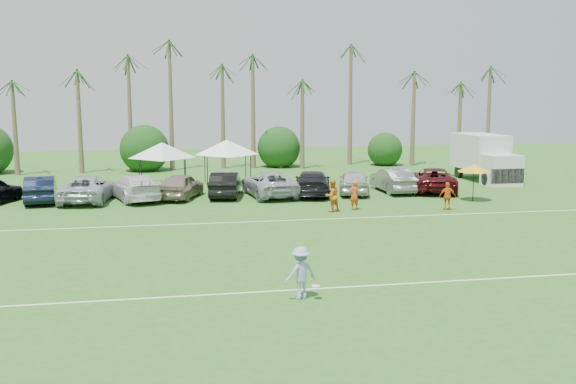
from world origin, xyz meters
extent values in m
plane|color=#2A5F1C|center=(0.00, 0.00, 0.00)|extent=(120.00, 120.00, 0.00)
cube|color=white|center=(0.00, 2.00, 0.01)|extent=(80.00, 0.10, 0.01)
cube|color=white|center=(0.00, 14.00, 0.01)|extent=(80.00, 0.10, 0.01)
cone|color=brown|center=(-17.00, 38.00, 4.50)|extent=(0.44, 0.44, 9.00)
cone|color=brown|center=(-12.00, 38.00, 5.00)|extent=(0.44, 0.44, 10.00)
cone|color=brown|center=(-8.00, 38.00, 5.50)|extent=(0.44, 0.44, 11.00)
cone|color=brown|center=(-4.00, 38.00, 4.00)|extent=(0.44, 0.44, 8.00)
cone|color=brown|center=(0.00, 38.00, 4.50)|extent=(0.44, 0.44, 9.00)
cone|color=brown|center=(4.00, 38.00, 5.00)|extent=(0.44, 0.44, 10.00)
cone|color=brown|center=(8.00, 38.00, 5.50)|extent=(0.44, 0.44, 11.00)
cone|color=brown|center=(13.00, 38.00, 4.00)|extent=(0.44, 0.44, 8.00)
cone|color=brown|center=(18.00, 38.00, 4.50)|extent=(0.44, 0.44, 9.00)
cone|color=brown|center=(23.00, 38.00, 5.00)|extent=(0.44, 0.44, 10.00)
cone|color=brown|center=(27.00, 38.00, 5.50)|extent=(0.44, 0.44, 11.00)
cylinder|color=brown|center=(-6.00, 39.00, 0.70)|extent=(0.30, 0.30, 1.40)
sphere|color=#103910|center=(-6.00, 39.00, 1.80)|extent=(4.00, 4.00, 4.00)
cylinder|color=brown|center=(6.00, 39.00, 0.70)|extent=(0.30, 0.30, 1.40)
sphere|color=#103910|center=(6.00, 39.00, 1.80)|extent=(4.00, 4.00, 4.00)
cylinder|color=brown|center=(16.00, 39.00, 0.70)|extent=(0.30, 0.30, 1.40)
sphere|color=#103910|center=(16.00, 39.00, 1.80)|extent=(4.00, 4.00, 4.00)
imported|color=#DA4B18|center=(6.52, 16.45, 0.85)|extent=(0.72, 0.58, 1.69)
imported|color=orange|center=(5.11, 16.08, 0.91)|extent=(1.08, 0.98, 1.83)
imported|color=orange|center=(11.76, 15.33, 0.81)|extent=(1.00, 0.54, 1.62)
cube|color=silver|center=(19.90, 27.47, 2.20)|extent=(2.70, 4.95, 2.68)
cube|color=silver|center=(19.91, 24.04, 1.13)|extent=(2.47, 1.94, 2.25)
cube|color=black|center=(19.92, 23.23, 0.81)|extent=(2.47, 0.33, 1.07)
cube|color=#E5590C|center=(21.26, 27.48, 1.72)|extent=(0.03, 1.72, 0.97)
cylinder|color=black|center=(18.84, 24.25, 0.48)|extent=(0.32, 0.97, 0.97)
cylinder|color=black|center=(20.99, 24.25, 0.48)|extent=(0.32, 0.97, 0.97)
cylinder|color=black|center=(18.83, 28.76, 0.48)|extent=(0.32, 0.97, 0.97)
cylinder|color=black|center=(20.97, 28.76, 0.48)|extent=(0.32, 0.97, 0.97)
cylinder|color=black|center=(-5.92, 25.28, 1.09)|extent=(0.06, 0.06, 2.19)
cylinder|color=black|center=(-2.84, 25.28, 1.09)|extent=(0.06, 0.06, 2.19)
cylinder|color=black|center=(-5.92, 28.36, 1.09)|extent=(0.06, 0.06, 2.19)
cylinder|color=black|center=(-2.84, 28.36, 1.09)|extent=(0.06, 0.06, 2.19)
pyramid|color=silver|center=(-4.38, 26.82, 3.28)|extent=(4.72, 4.72, 1.09)
cylinder|color=black|center=(-1.27, 26.81, 1.10)|extent=(0.06, 0.06, 2.20)
cylinder|color=black|center=(1.83, 26.81, 1.10)|extent=(0.06, 0.06, 2.20)
cylinder|color=black|center=(-1.27, 29.91, 1.10)|extent=(0.06, 0.06, 2.20)
cylinder|color=black|center=(1.83, 29.91, 1.10)|extent=(0.06, 0.06, 2.20)
pyramid|color=white|center=(0.28, 28.36, 3.30)|extent=(4.76, 4.76, 1.10)
cylinder|color=black|center=(14.71, 18.06, 1.04)|extent=(0.05, 0.05, 2.08)
cone|color=gold|center=(14.71, 18.06, 2.08)|extent=(2.08, 2.08, 0.47)
imported|color=#92A0CF|center=(0.18, 1.08, 0.87)|extent=(1.28, 1.00, 1.74)
cylinder|color=white|center=(0.64, 0.88, 0.45)|extent=(0.27, 0.27, 0.03)
imported|color=black|center=(-11.79, 22.55, 0.82)|extent=(2.39, 5.16, 1.64)
imported|color=#AAB1B8|center=(-8.93, 22.27, 0.82)|extent=(3.34, 6.15, 1.64)
imported|color=silver|center=(-6.08, 22.24, 0.82)|extent=(3.87, 6.07, 1.64)
imported|color=gray|center=(-3.23, 22.41, 0.82)|extent=(3.42, 5.18, 1.64)
imported|color=black|center=(-0.38, 22.59, 0.82)|extent=(2.54, 5.19, 1.64)
imported|color=#A2A8B2|center=(2.48, 22.21, 0.82)|extent=(3.36, 6.16, 1.64)
imported|color=black|center=(5.33, 22.10, 0.82)|extent=(3.55, 6.02, 1.64)
imported|color=#B2B2B2|center=(8.18, 22.15, 0.82)|extent=(3.11, 5.14, 1.64)
imported|color=slate|center=(11.03, 22.51, 0.82)|extent=(1.82, 5.00, 1.64)
imported|color=#440B10|center=(13.89, 22.25, 0.82)|extent=(4.42, 6.44, 1.64)
camera|label=1|loc=(-3.94, -18.72, 6.63)|focal=40.00mm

